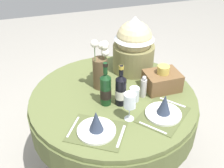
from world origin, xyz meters
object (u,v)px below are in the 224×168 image
object	(u,v)px
place_setting_right	(164,109)
flower_vase	(101,67)
gift_tub_back_right	(134,43)
wine_bottle_right	(121,90)
woven_basket_side_right	(162,80)
wine_bottle_left	(106,89)
wine_glass_right	(130,101)
tumbler_near_right	(134,94)
dining_table	(113,111)
place_setting_left	(96,126)
pepper_mill	(144,87)

from	to	relation	value
place_setting_right	flower_vase	world-z (taller)	flower_vase
flower_vase	gift_tub_back_right	size ratio (longest dim) A/B	0.87
wine_bottle_right	gift_tub_back_right	world-z (taller)	gift_tub_back_right
place_setting_right	wine_bottle_right	size ratio (longest dim) A/B	1.40
wine_bottle_right	place_setting_right	bearing A→B (deg)	-41.19
woven_basket_side_right	wine_bottle_left	bearing A→B (deg)	-173.63
wine_glass_right	tumbler_near_right	xyz separation A→B (m)	(0.11, 0.18, -0.09)
dining_table	tumbler_near_right	xyz separation A→B (m)	(0.12, -0.10, 0.20)
place_setting_left	tumbler_near_right	distance (m)	0.41
dining_table	wine_glass_right	xyz separation A→B (m)	(0.02, -0.28, 0.30)
wine_bottle_left	woven_basket_side_right	xyz separation A→B (m)	(0.45, 0.05, -0.05)
wine_glass_right	woven_basket_side_right	xyz separation A→B (m)	(0.36, 0.25, -0.07)
place_setting_right	wine_bottle_left	size ratio (longest dim) A/B	1.31
place_setting_left	woven_basket_side_right	distance (m)	0.66
wine_glass_right	tumbler_near_right	size ratio (longest dim) A/B	1.92
wine_bottle_left	flower_vase	bearing A→B (deg)	83.32
tumbler_near_right	place_setting_left	bearing A→B (deg)	-145.54
dining_table	wine_bottle_right	distance (m)	0.29
place_setting_right	place_setting_left	bearing A→B (deg)	-177.32
place_setting_right	wine_glass_right	distance (m)	0.25
wine_bottle_left	gift_tub_back_right	world-z (taller)	gift_tub_back_right
wine_glass_right	gift_tub_back_right	size ratio (longest dim) A/B	0.43
place_setting_left	woven_basket_side_right	size ratio (longest dim) A/B	1.68
flower_vase	pepper_mill	bearing A→B (deg)	-39.71
place_setting_left	gift_tub_back_right	xyz separation A→B (m)	(0.49, 0.64, 0.20)
place_setting_right	pepper_mill	distance (m)	0.24
place_setting_right	woven_basket_side_right	bearing A→B (deg)	66.23
place_setting_left	tumbler_near_right	bearing A→B (deg)	34.46
flower_vase	gift_tub_back_right	xyz separation A→B (m)	(0.33, 0.17, 0.07)
tumbler_near_right	pepper_mill	world-z (taller)	pepper_mill
wine_bottle_right	gift_tub_back_right	size ratio (longest dim) A/B	0.66
dining_table	wine_bottle_left	size ratio (longest dim) A/B	3.81
place_setting_right	wine_bottle_right	bearing A→B (deg)	138.81
wine_glass_right	place_setting_right	bearing A→B (deg)	-8.02
wine_glass_right	tumbler_near_right	world-z (taller)	wine_glass_right
flower_vase	gift_tub_back_right	distance (m)	0.37
flower_vase	tumbler_near_right	bearing A→B (deg)	-53.24
pepper_mill	woven_basket_side_right	distance (m)	0.18
dining_table	place_setting_left	distance (m)	0.44
place_setting_left	place_setting_right	xyz separation A→B (m)	(0.46, 0.02, 0.00)
gift_tub_back_right	place_setting_right	bearing A→B (deg)	-92.12
place_setting_left	gift_tub_back_right	bearing A→B (deg)	52.72
tumbler_near_right	pepper_mill	xyz separation A→B (m)	(0.08, 0.03, 0.03)
dining_table	place_setting_right	distance (m)	0.44
flower_vase	wine_bottle_left	world-z (taller)	flower_vase
place_setting_left	place_setting_right	world-z (taller)	same
wine_bottle_left	pepper_mill	xyz separation A→B (m)	(0.28, 0.00, -0.04)
wine_bottle_right	woven_basket_side_right	world-z (taller)	wine_bottle_right
place_setting_left	wine_bottle_left	size ratio (longest dim) A/B	1.31
wine_bottle_right	pepper_mill	xyz separation A→B (m)	(0.18, 0.03, -0.04)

